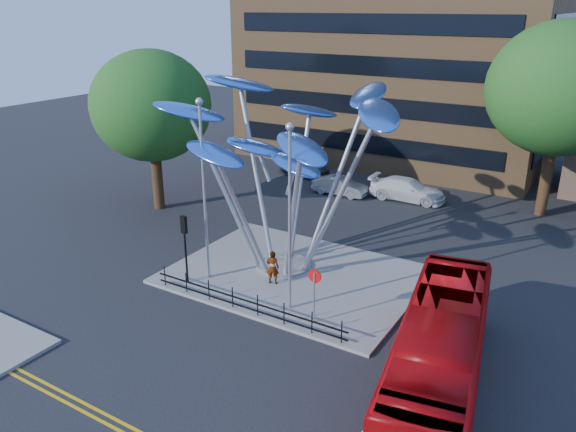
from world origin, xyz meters
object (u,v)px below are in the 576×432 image
Objects in this scene: street_lamp_left at (203,176)px; street_lamp_right at (290,203)px; leaf_sculpture at (284,137)px; red_bus at (439,354)px; tree_left at (151,106)px; traffic_light_island at (185,235)px; tree_right at (561,89)px; parked_car_left at (304,167)px; parked_car_mid at (340,186)px; parked_car_right at (407,189)px; no_entry_sign_island at (314,287)px; pedestrian at (273,267)px.

street_lamp_left is 1.06× the size of street_lamp_right.
red_bus is at bearing -30.64° from leaf_sculpture.
tree_left is 12.44m from traffic_light_island.
tree_right reaches higher than street_lamp_left.
parked_car_mid is (4.50, -2.69, -0.07)m from parked_car_left.
tree_left is 0.91× the size of red_bus.
leaf_sculpture is 3.71× the size of traffic_light_island.
parked_car_right is (4.57, 17.75, -1.85)m from traffic_light_island.
parked_car_mid is (-0.43, 15.33, -4.70)m from street_lamp_left.
tree_right is 18.91m from parked_car_left.
street_lamp_right reaches higher than no_entry_sign_island.
tree_left is 24.22m from red_bus.
parked_car_mid is at bearing -114.83° from parked_car_left.
no_entry_sign_island is 0.62× the size of parked_car_mid.
leaf_sculpture is 14.97m from parked_car_right.
leaf_sculpture reaches higher than street_lamp_right.
parked_car_left is (-8.02, 16.96, -0.27)m from pedestrian.
red_bus reaches higher than pedestrian.
street_lamp_left is 1.67× the size of parked_car_right.
tree_left is at bearing -151.39° from tree_right.
street_lamp_right reaches higher than parked_car_left.
parked_car_left reaches higher than parked_car_mid.
parked_car_left is at bearing 118.20° from street_lamp_right.
traffic_light_island is (-5.50, -0.50, -2.48)m from street_lamp_right.
parked_car_right is (9.00, -1.27, 0.04)m from parked_car_left.
street_lamp_left is at bearing 174.29° from street_lamp_right.
parked_car_left is (-7.36, 14.84, -6.15)m from leaf_sculpture.
street_lamp_right is at bearing 162.13° from no_entry_sign_island.
traffic_light_island is at bearing -39.81° from tree_left.
red_bus is at bearing -12.23° from street_lamp_left.
pedestrian is (12.59, -5.44, -5.80)m from tree_left.
street_lamp_left is 5.03m from street_lamp_right.
tree_left is 16.19m from street_lamp_right.
tree_left is at bearing 164.39° from parked_car_left.
parked_car_right is (-8.24, 19.42, -0.82)m from red_bus.
tree_right is 3.54× the size of traffic_light_island.
tree_left is 2.60× the size of parked_car_mid.
red_bus is 2.86× the size of parked_car_mid.
traffic_light_island is at bearing -125.04° from leaf_sculpture.
tree_left is 14.89m from pedestrian.
leaf_sculpture is 1.12× the size of red_bus.
tree_left is 13.80m from parked_car_left.
parked_car_left is (4.57, 11.52, -6.07)m from tree_left.
leaf_sculpture reaches higher than no_entry_sign_island.
parked_car_right is at bearing -91.99° from parked_car_left.
no_entry_sign_island is at bearing 0.13° from traffic_light_island.
leaf_sculpture is 3.20× the size of parked_car_mid.
parked_car_left is 1.07× the size of parked_car_mid.
red_bus is 26.94m from parked_car_left.
no_entry_sign_island reaches higher than parked_car_left.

